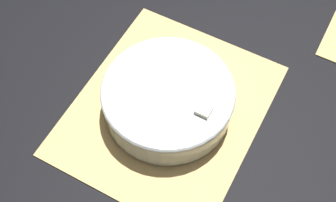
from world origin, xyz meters
TOP-DOWN VIEW (x-y plane):
  - ground_plane at (0.00, 0.00)m, footprint 6.00×6.00m
  - bamboo_mat_center at (0.00, 0.00)m, footprint 0.42×0.35m
  - fruit_salad_bowl at (-0.00, 0.00)m, footprint 0.26×0.26m

SIDE VIEW (x-z plane):
  - ground_plane at x=0.00m, z-range 0.00..0.00m
  - bamboo_mat_center at x=0.00m, z-range 0.00..0.01m
  - fruit_salad_bowl at x=0.00m, z-range 0.01..0.09m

